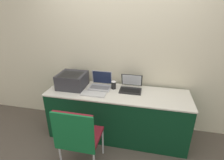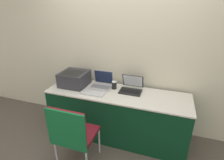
{
  "view_description": "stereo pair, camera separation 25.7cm",
  "coord_description": "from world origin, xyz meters",
  "px_view_note": "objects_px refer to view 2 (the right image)",
  "views": [
    {
      "loc": [
        0.42,
        -1.97,
        1.96
      ],
      "look_at": [
        -0.09,
        0.34,
        0.95
      ],
      "focal_mm": 28.0,
      "sensor_mm": 36.0,
      "label": 1
    },
    {
      "loc": [
        0.67,
        -1.9,
        1.96
      ],
      "look_at": [
        -0.09,
        0.34,
        0.95
      ],
      "focal_mm": 28.0,
      "sensor_mm": 36.0,
      "label": 2
    }
  ],
  "objects_px": {
    "laptop_right": "(131,88)",
    "coffee_cup": "(114,85)",
    "printer": "(74,78)",
    "chair": "(72,132)",
    "laptop_left": "(102,83)",
    "external_keyboard": "(93,93)"
  },
  "relations": [
    {
      "from": "laptop_right",
      "to": "external_keyboard",
      "type": "xyz_separation_m",
      "value": [
        -0.51,
        -0.28,
        -0.04
      ]
    },
    {
      "from": "coffee_cup",
      "to": "external_keyboard",
      "type": "bearing_deg",
      "value": -133.43
    },
    {
      "from": "printer",
      "to": "laptop_left",
      "type": "xyz_separation_m",
      "value": [
        0.43,
        0.09,
        -0.07
      ]
    },
    {
      "from": "laptop_right",
      "to": "coffee_cup",
      "type": "height_order",
      "value": "laptop_right"
    },
    {
      "from": "printer",
      "to": "laptop_right",
      "type": "distance_m",
      "value": 0.92
    },
    {
      "from": "external_keyboard",
      "to": "coffee_cup",
      "type": "height_order",
      "value": "coffee_cup"
    },
    {
      "from": "laptop_right",
      "to": "coffee_cup",
      "type": "distance_m",
      "value": 0.27
    },
    {
      "from": "printer",
      "to": "chair",
      "type": "bearing_deg",
      "value": -63.87
    },
    {
      "from": "printer",
      "to": "coffee_cup",
      "type": "xyz_separation_m",
      "value": [
        0.65,
        0.08,
        -0.06
      ]
    },
    {
      "from": "laptop_left",
      "to": "external_keyboard",
      "type": "relative_size",
      "value": 0.91
    },
    {
      "from": "external_keyboard",
      "to": "chair",
      "type": "distance_m",
      "value": 0.66
    },
    {
      "from": "laptop_left",
      "to": "external_keyboard",
      "type": "bearing_deg",
      "value": -97.43
    },
    {
      "from": "chair",
      "to": "coffee_cup",
      "type": "bearing_deg",
      "value": 74.41
    },
    {
      "from": "printer",
      "to": "chair",
      "type": "xyz_separation_m",
      "value": [
        0.4,
        -0.81,
        -0.32
      ]
    },
    {
      "from": "printer",
      "to": "external_keyboard",
      "type": "height_order",
      "value": "printer"
    },
    {
      "from": "laptop_left",
      "to": "chair",
      "type": "distance_m",
      "value": 0.94
    },
    {
      "from": "laptop_left",
      "to": "printer",
      "type": "bearing_deg",
      "value": -167.82
    },
    {
      "from": "coffee_cup",
      "to": "chair",
      "type": "bearing_deg",
      "value": -105.59
    },
    {
      "from": "external_keyboard",
      "to": "coffee_cup",
      "type": "distance_m",
      "value": 0.36
    },
    {
      "from": "printer",
      "to": "chair",
      "type": "height_order",
      "value": "printer"
    },
    {
      "from": "printer",
      "to": "coffee_cup",
      "type": "bearing_deg",
      "value": 6.98
    },
    {
      "from": "laptop_right",
      "to": "coffee_cup",
      "type": "relative_size",
      "value": 2.69
    }
  ]
}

